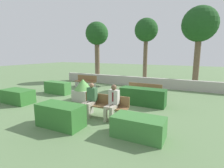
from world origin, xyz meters
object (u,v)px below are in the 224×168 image
person_seated_man (113,101)px  planter_corner_left (83,89)px  bench_left_side (86,83)px  tree_center_left (146,32)px  bench_front (104,108)px  person_seated_woman (90,98)px  bench_right_side (144,93)px  tree_leftmost (97,35)px  tree_center_right (200,26)px

person_seated_man → planter_corner_left: person_seated_man is taller
bench_left_side → tree_center_left: (3.46, 3.48, 3.82)m
bench_front → planter_corner_left: 2.71m
person_seated_woman → planter_corner_left: person_seated_woman is taller
person_seated_man → tree_center_left: 9.05m
bench_front → bench_right_side: (0.66, 3.23, -0.01)m
bench_front → bench_right_side: same height
person_seated_woman → planter_corner_left: 2.39m
person_seated_man → tree_leftmost: 10.23m
tree_leftmost → tree_center_left: size_ratio=1.00×
bench_front → bench_right_side: size_ratio=1.07×
bench_right_side → tree_center_left: bearing=100.7°
bench_left_side → person_seated_woman: 6.07m
person_seated_man → tree_center_right: size_ratio=0.23×
planter_corner_left → tree_leftmost: 7.67m
person_seated_man → person_seated_woman: bearing=-179.8°
tree_center_left → tree_center_right: size_ratio=0.91×
bench_right_side → tree_center_right: tree_center_right is taller
planter_corner_left → tree_center_left: size_ratio=0.22×
tree_center_right → planter_corner_left: bearing=-128.1°
planter_corner_left → tree_leftmost: (-2.92, 6.21, 3.42)m
bench_front → tree_leftmost: (-5.09, 7.80, 3.68)m
bench_left_side → person_seated_man: person_seated_man is taller
person_seated_woman → tree_leftmost: size_ratio=0.25×
bench_right_side → person_seated_woman: person_seated_woman is taller
person_seated_man → tree_center_left: tree_center_left is taller
planter_corner_left → tree_center_right: bearing=51.9°
tree_leftmost → tree_center_right: size_ratio=0.91×
tree_leftmost → tree_center_right: bearing=3.0°
planter_corner_left → tree_center_left: bearing=77.8°
tree_leftmost → tree_center_left: tree_center_left is taller
bench_front → bench_right_side: 3.29m
tree_center_left → bench_left_side: bearing=-134.8°
planter_corner_left → tree_leftmost: bearing=115.2°
tree_center_right → person_seated_woman: bearing=-113.0°
bench_right_side → tree_center_left: size_ratio=0.36×
bench_right_side → tree_center_right: 6.85m
bench_left_side → tree_center_left: bearing=36.5°
bench_left_side → bench_right_side: bearing=-25.3°
person_seated_man → tree_center_left: size_ratio=0.26×
bench_right_side → bench_left_side: bearing=158.1°
bench_left_side → planter_corner_left: size_ratio=1.47×
person_seated_woman → planter_corner_left: bearing=133.1°
bench_left_side → tree_leftmost: size_ratio=0.32×
bench_right_side → tree_center_right: bearing=59.4°
bench_left_side → tree_center_left: 6.21m
bench_left_side → tree_leftmost: tree_leftmost is taller
person_seated_woman → tree_center_left: (-0.21, 8.30, 3.42)m
bench_front → tree_center_right: 9.65m
planter_corner_left → bench_right_side: bearing=29.9°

